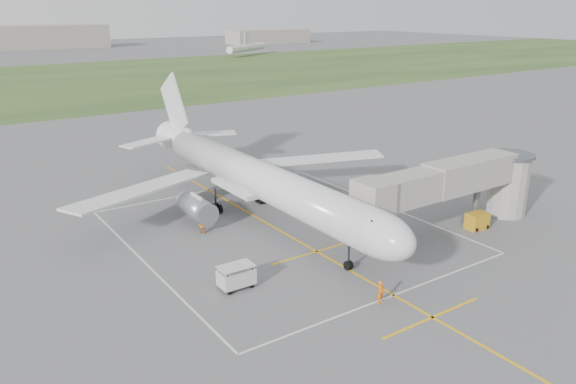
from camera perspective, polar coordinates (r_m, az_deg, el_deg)
ground at (r=59.85m, az=-2.86°, el=-2.79°), size 700.00×700.00×0.00m
grass_strip at (r=181.35m, az=-25.28°, el=9.81°), size 700.00×120.00×0.02m
apron_markings at (r=55.32m, az=0.31°, el=-4.58°), size 28.20×60.00×0.01m
airliner at (r=59.02m, az=-3.31°, el=1.41°), size 38.93×46.75×13.52m
jet_bridge at (r=58.75m, az=17.45°, el=0.85°), size 23.40×5.00×7.20m
gpu_unit at (r=60.23m, az=18.66°, el=-2.81°), size 2.31×1.71×1.66m
baggage_cart at (r=45.56m, az=-5.27°, el=-8.56°), size 2.85×1.74×1.96m
ramp_worker_nose at (r=43.79m, az=9.40°, el=-10.02°), size 0.77×0.59×1.87m
ramp_worker_wing at (r=56.71m, az=-8.75°, el=-3.36°), size 0.97×0.92×1.58m
distant_aircraft at (r=227.10m, az=-24.42°, el=12.23°), size 209.03×36.91×8.85m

